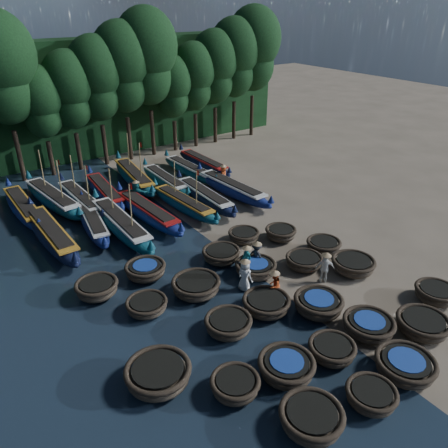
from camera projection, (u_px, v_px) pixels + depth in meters
ground at (244, 265)px, 23.84m from camera, size 120.00×120.00×0.00m
foliage_wall at (84, 99)px, 38.61m from camera, size 40.00×3.00×10.00m
coracle_1 at (311, 418)px, 14.64m from camera, size 2.65×2.65×0.80m
coracle_2 at (371, 396)px, 15.55m from camera, size 1.99×1.99×0.68m
coracle_3 at (405, 366)px, 16.76m from camera, size 2.73×2.73×0.76m
coracle_4 at (423, 324)px, 18.87m from camera, size 2.30×2.30×0.77m
coracle_5 at (235, 385)px, 15.94m from camera, size 1.92×1.92×0.73m
coracle_6 at (286, 367)px, 16.65m from camera, size 2.47×2.47×0.81m
coracle_7 at (332, 350)px, 17.54m from camera, size 2.32×2.32×0.72m
coracle_8 at (369, 326)px, 18.79m from camera, size 2.54×2.54×0.77m
coracle_9 at (436, 293)px, 20.88m from camera, size 2.24×2.24×0.76m
coracle_10 at (158, 374)px, 16.33m from camera, size 2.95×2.95×0.84m
coracle_11 at (228, 324)px, 18.90m from camera, size 2.29×2.29×0.75m
coracle_12 at (266, 304)px, 20.17m from camera, size 2.59×2.59×0.75m
coracle_13 at (318, 304)px, 20.06m from camera, size 2.61×2.61×0.84m
coracle_14 at (353, 265)px, 23.11m from camera, size 2.33×2.33×0.77m
coracle_15 at (147, 305)px, 20.16m from camera, size 1.97×1.97×0.65m
coracle_16 at (196, 286)px, 21.37m from camera, size 2.73×2.73×0.80m
coracle_17 at (256, 268)px, 22.84m from camera, size 2.35×2.35×0.74m
coracle_18 at (304, 261)px, 23.51m from camera, size 2.02×2.02×0.68m
coracle_19 at (324, 245)px, 24.91m from camera, size 2.00×2.00×0.75m
coracle_20 at (97, 288)px, 21.20m from camera, size 2.57×2.57×0.80m
coracle_21 at (145, 270)px, 22.65m from camera, size 2.32×2.32×0.76m
coracle_22 at (221, 254)px, 24.05m from camera, size 2.45×2.45×0.74m
coracle_23 at (244, 236)px, 26.01m from camera, size 1.89×1.89×0.70m
coracle_24 at (281, 233)px, 26.23m from camera, size 2.27×2.27×0.75m
long_boat_2 at (52, 234)px, 25.76m from camera, size 1.79×8.88×1.56m
long_boat_3 at (93, 222)px, 27.39m from camera, size 2.36×7.32×1.30m
long_boat_4 at (121, 224)px, 26.88m from camera, size 1.61×9.00×3.82m
long_boat_5 at (148, 212)px, 28.53m from camera, size 1.99×8.43×1.49m
long_boat_6 at (184, 204)px, 29.77m from camera, size 1.94×7.71×3.28m
long_boat_7 at (204, 196)px, 30.88m from camera, size 1.60×7.95×1.40m
long_boat_8 at (232, 188)px, 32.02m from camera, size 2.05×8.52×1.50m
long_boat_10 at (23, 207)px, 29.15m from camera, size 1.62×8.33×1.47m
long_boat_11 at (53, 198)px, 30.39m from camera, size 2.66×8.80×3.77m
long_boat_12 at (81, 199)px, 30.31m from camera, size 1.71×8.09×3.44m
long_boat_13 at (105, 192)px, 31.58m from camera, size 1.94×7.93×1.40m
long_boat_14 at (134, 176)px, 34.09m from camera, size 2.47×8.70×3.72m
long_boat_15 at (165, 180)px, 33.61m from camera, size 1.43×7.53×1.33m
long_boat_16 at (190, 170)px, 35.63m from camera, size 1.66×7.70×1.36m
long_boat_17 at (204, 163)px, 37.08m from camera, size 1.50×7.71×1.36m
fisherman_0 at (245, 274)px, 21.45m from camera, size 0.73×0.94×1.90m
fisherman_1 at (247, 259)px, 22.72m from camera, size 0.52×0.65×1.82m
fisherman_2 at (274, 284)px, 20.86m from camera, size 0.90×0.82×1.71m
fisherman_3 at (257, 254)px, 23.34m from camera, size 0.73×1.05×1.69m
fisherman_4 at (325, 267)px, 22.08m from camera, size 1.00×0.91×1.84m
fisherman_5 at (137, 193)px, 30.45m from camera, size 1.47×1.56×1.95m
fisherman_6 at (223, 175)px, 33.67m from camera, size 0.92×0.90×1.79m
tree_5 at (40, 101)px, 33.33m from camera, size 3.68×3.68×8.68m
tree_6 at (69, 89)px, 34.19m from camera, size 4.09×4.09×9.65m
tree_7 at (96, 77)px, 35.05m from camera, size 4.51×4.51×10.63m
tree_8 at (122, 66)px, 35.91m from camera, size 4.92×4.92×11.60m
tree_9 at (147, 56)px, 36.77m from camera, size 5.34×5.34×12.58m
tree_10 at (172, 86)px, 39.19m from camera, size 3.68×3.68×8.68m
tree_11 at (194, 76)px, 40.05m from camera, size 4.09×4.09×9.65m
tree_12 at (215, 66)px, 40.91m from camera, size 4.51×4.51×10.63m
tree_13 at (235, 57)px, 41.77m from camera, size 4.92×4.92×11.60m
tree_14 at (254, 48)px, 42.63m from camera, size 5.34×5.34×12.58m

